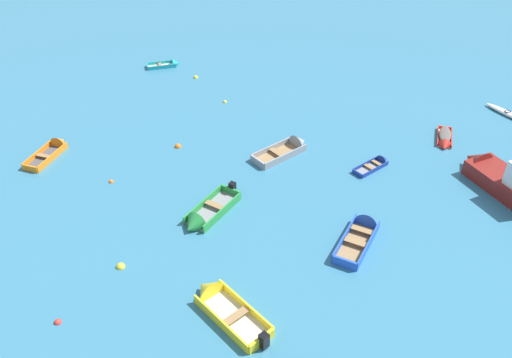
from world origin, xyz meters
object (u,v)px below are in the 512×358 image
object	(u,v)px
rowboat_green_distant_center	(203,217)
rowboat_yellow_center	(219,302)
motor_launch_maroon_near_right	(511,182)
mooring_buoy_central	(225,102)
kayak_white_midfield_right	(507,113)
rowboat_red_outer_left	(445,139)
mooring_buoy_midfield	(121,267)
rowboat_blue_foreground_center	(363,230)
mooring_buoy_outer_edge	(196,78)
mooring_buoy_near_foreground	(178,147)
mooring_buoy_far_field	(58,322)
rowboat_turquoise_far_left	(169,64)
rowboat_deep_blue_near_camera	(378,163)
rowboat_orange_back_row_center	(54,149)
rowboat_grey_outer_right	(291,147)
mooring_buoy_trailing	(111,182)

from	to	relation	value
rowboat_green_distant_center	rowboat_yellow_center	world-z (taller)	rowboat_yellow_center
motor_launch_maroon_near_right	mooring_buoy_central	world-z (taller)	motor_launch_maroon_near_right
kayak_white_midfield_right	rowboat_red_outer_left	xyz separation A→B (m)	(-4.55, -4.87, 0.05)
motor_launch_maroon_near_right	mooring_buoy_midfield	size ratio (longest dim) A/B	15.18
rowboat_blue_foreground_center	mooring_buoy_outer_edge	distance (m)	21.80
mooring_buoy_near_foreground	mooring_buoy_far_field	size ratio (longest dim) A/B	1.32
motor_launch_maroon_near_right	mooring_buoy_outer_edge	distance (m)	25.04
rowboat_red_outer_left	rowboat_green_distant_center	bearing A→B (deg)	-138.95
rowboat_turquoise_far_left	rowboat_red_outer_left	bearing A→B (deg)	-17.94
rowboat_deep_blue_near_camera	rowboat_red_outer_left	size ratio (longest dim) A/B	0.92
motor_launch_maroon_near_right	mooring_buoy_central	distance (m)	20.48
mooring_buoy_midfield	kayak_white_midfield_right	bearing A→B (deg)	45.11
rowboat_green_distant_center	rowboat_red_outer_left	distance (m)	17.47
rowboat_green_distant_center	mooring_buoy_midfield	bearing A→B (deg)	-123.60
rowboat_orange_back_row_center	kayak_white_midfield_right	size ratio (longest dim) A/B	1.24
rowboat_grey_outer_right	mooring_buoy_near_foreground	bearing A→B (deg)	-169.51
rowboat_yellow_center	mooring_buoy_outer_edge	xyz separation A→B (m)	(-8.77, 22.60, -0.24)
rowboat_yellow_center	mooring_buoy_central	bearing A→B (deg)	105.45
rowboat_orange_back_row_center	rowboat_grey_outer_right	distance (m)	15.45
rowboat_deep_blue_near_camera	kayak_white_midfield_right	distance (m)	12.25
motor_launch_maroon_near_right	rowboat_yellow_center	world-z (taller)	motor_launch_maroon_near_right
rowboat_grey_outer_right	motor_launch_maroon_near_right	bearing A→B (deg)	-6.77
rowboat_deep_blue_near_camera	mooring_buoy_near_foreground	world-z (taller)	rowboat_deep_blue_near_camera
rowboat_turquoise_far_left	mooring_buoy_trailing	size ratio (longest dim) A/B	9.22
rowboat_turquoise_far_left	mooring_buoy_trailing	xyz separation A→B (m)	(2.58, -16.56, -0.14)
rowboat_turquoise_far_left	mooring_buoy_outer_edge	world-z (taller)	rowboat_turquoise_far_left
kayak_white_midfield_right	mooring_buoy_midfield	distance (m)	29.21
mooring_buoy_near_foreground	mooring_buoy_far_field	bearing A→B (deg)	-90.65
kayak_white_midfield_right	rowboat_deep_blue_near_camera	bearing A→B (deg)	-135.36
rowboat_grey_outer_right	mooring_buoy_midfield	world-z (taller)	rowboat_grey_outer_right
motor_launch_maroon_near_right	rowboat_deep_blue_near_camera	distance (m)	7.68
rowboat_green_distant_center	rowboat_blue_foreground_center	xyz separation A→B (m)	(8.56, 0.95, -0.00)
rowboat_green_distant_center	rowboat_grey_outer_right	bearing A→B (deg)	67.52
rowboat_orange_back_row_center	rowboat_blue_foreground_center	bearing A→B (deg)	-9.70
rowboat_turquoise_far_left	mooring_buoy_midfield	size ratio (longest dim) A/B	6.29
rowboat_green_distant_center	kayak_white_midfield_right	world-z (taller)	rowboat_green_distant_center
rowboat_turquoise_far_left	rowboat_orange_back_row_center	distance (m)	14.50
rowboat_green_distant_center	mooring_buoy_near_foreground	bearing A→B (deg)	120.35
rowboat_deep_blue_near_camera	mooring_buoy_central	size ratio (longest dim) A/B	8.72
motor_launch_maroon_near_right	rowboat_red_outer_left	bearing A→B (deg)	124.56
rowboat_orange_back_row_center	kayak_white_midfield_right	distance (m)	31.69
mooring_buoy_trailing	rowboat_green_distant_center	bearing A→B (deg)	-17.98
rowboat_blue_foreground_center	mooring_buoy_outer_edge	world-z (taller)	rowboat_blue_foreground_center
rowboat_blue_foreground_center	rowboat_red_outer_left	size ratio (longest dim) A/B	1.51
motor_launch_maroon_near_right	kayak_white_midfield_right	size ratio (longest dim) A/B	2.26
motor_launch_maroon_near_right	rowboat_turquoise_far_left	size ratio (longest dim) A/B	2.41
rowboat_deep_blue_near_camera	mooring_buoy_far_field	xyz separation A→B (m)	(-13.14, -15.93, -0.13)
rowboat_red_outer_left	mooring_buoy_midfield	world-z (taller)	rowboat_red_outer_left
kayak_white_midfield_right	mooring_buoy_central	distance (m)	20.60
rowboat_deep_blue_near_camera	mooring_buoy_midfield	world-z (taller)	rowboat_deep_blue_near_camera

